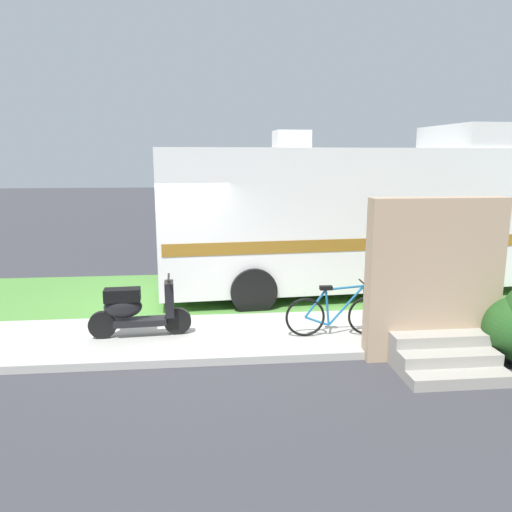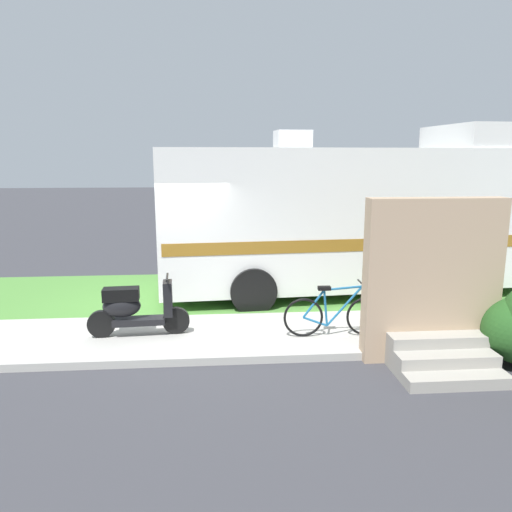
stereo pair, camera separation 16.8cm
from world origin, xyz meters
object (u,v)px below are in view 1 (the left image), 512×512
pickup_truck_near (420,221)px  bottle_green (435,321)px  scooter (136,309)px  motorhome_rv (349,215)px  bicycle (336,314)px

pickup_truck_near → bottle_green: pickup_truck_near is taller
scooter → bottle_green: size_ratio=6.68×
scooter → pickup_truck_near: (7.84, 7.09, 0.38)m
motorhome_rv → bicycle: size_ratio=4.84×
motorhome_rv → bottle_green: bearing=-73.6°
bicycle → pickup_truck_near: bearing=57.9°
scooter → bottle_green: 5.01m
motorhome_rv → pickup_truck_near: size_ratio=1.46×
scooter → bottle_green: (5.00, -0.04, -0.35)m
motorhome_rv → bottle_green: motorhome_rv is taller
bicycle → pickup_truck_near: size_ratio=0.30×
scooter → pickup_truck_near: 10.58m
scooter → bicycle: 3.22m
pickup_truck_near → bottle_green: 7.71m
pickup_truck_near → bottle_green: size_ratio=22.63×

